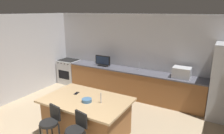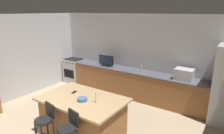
{
  "view_description": "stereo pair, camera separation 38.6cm",
  "coord_description": "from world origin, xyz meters",
  "px_view_note": "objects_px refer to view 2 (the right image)",
  "views": [
    {
      "loc": [
        2.37,
        -1.1,
        2.71
      ],
      "look_at": [
        -0.1,
        3.28,
        1.28
      ],
      "focal_mm": 32.09,
      "sensor_mm": 36.0,
      "label": 1
    },
    {
      "loc": [
        2.7,
        -0.9,
        2.71
      ],
      "look_at": [
        -0.1,
        3.28,
        1.28
      ],
      "focal_mm": 32.09,
      "sensor_mm": 36.0,
      "label": 2
    }
  ],
  "objects_px": {
    "kitchen_island": "(83,117)",
    "bar_stool_right": "(69,133)",
    "range_oven": "(74,70)",
    "cell_phone": "(74,92)",
    "tv_monitor": "(106,61)",
    "fruit_bowl": "(82,99)",
    "bar_stool_left": "(46,124)",
    "microwave": "(184,74)"
  },
  "relations": [
    {
      "from": "bar_stool_left",
      "to": "cell_phone",
      "type": "height_order",
      "value": "bar_stool_left"
    },
    {
      "from": "fruit_bowl",
      "to": "tv_monitor",
      "type": "bearing_deg",
      "value": 115.3
    },
    {
      "from": "kitchen_island",
      "to": "bar_stool_right",
      "type": "bearing_deg",
      "value": -66.63
    },
    {
      "from": "cell_phone",
      "to": "range_oven",
      "type": "bearing_deg",
      "value": 125.05
    },
    {
      "from": "range_oven",
      "to": "tv_monitor",
      "type": "distance_m",
      "value": 1.67
    },
    {
      "from": "kitchen_island",
      "to": "bar_stool_right",
      "type": "height_order",
      "value": "bar_stool_right"
    },
    {
      "from": "microwave",
      "to": "fruit_bowl",
      "type": "relative_size",
      "value": 2.36
    },
    {
      "from": "range_oven",
      "to": "tv_monitor",
      "type": "relative_size",
      "value": 1.65
    },
    {
      "from": "kitchen_island",
      "to": "range_oven",
      "type": "xyz_separation_m",
      "value": [
        -2.66,
        2.48,
        -0.01
      ]
    },
    {
      "from": "bar_stool_right",
      "to": "cell_phone",
      "type": "distance_m",
      "value": 1.13
    },
    {
      "from": "kitchen_island",
      "to": "bar_stool_right",
      "type": "relative_size",
      "value": 1.83
    },
    {
      "from": "range_oven",
      "to": "bar_stool_right",
      "type": "xyz_separation_m",
      "value": [
        2.97,
        -3.19,
        0.14
      ]
    },
    {
      "from": "range_oven",
      "to": "cell_phone",
      "type": "distance_m",
      "value": 3.31
    },
    {
      "from": "kitchen_island",
      "to": "microwave",
      "type": "bearing_deg",
      "value": 59.74
    },
    {
      "from": "tv_monitor",
      "to": "bar_stool_right",
      "type": "distance_m",
      "value": 3.47
    },
    {
      "from": "fruit_bowl",
      "to": "cell_phone",
      "type": "relative_size",
      "value": 1.36
    },
    {
      "from": "kitchen_island",
      "to": "tv_monitor",
      "type": "relative_size",
      "value": 3.27
    },
    {
      "from": "bar_stool_right",
      "to": "fruit_bowl",
      "type": "distance_m",
      "value": 0.74
    },
    {
      "from": "fruit_bowl",
      "to": "cell_phone",
      "type": "height_order",
      "value": "fruit_bowl"
    },
    {
      "from": "kitchen_island",
      "to": "tv_monitor",
      "type": "bearing_deg",
      "value": 114.45
    },
    {
      "from": "tv_monitor",
      "to": "cell_phone",
      "type": "height_order",
      "value": "tv_monitor"
    },
    {
      "from": "tv_monitor",
      "to": "cell_phone",
      "type": "xyz_separation_m",
      "value": [
        0.74,
        -2.29,
        -0.14
      ]
    },
    {
      "from": "kitchen_island",
      "to": "bar_stool_right",
      "type": "distance_m",
      "value": 0.79
    },
    {
      "from": "kitchen_island",
      "to": "bar_stool_left",
      "type": "bearing_deg",
      "value": -109.49
    },
    {
      "from": "range_oven",
      "to": "bar_stool_right",
      "type": "height_order",
      "value": "bar_stool_right"
    },
    {
      "from": "bar_stool_left",
      "to": "bar_stool_right",
      "type": "xyz_separation_m",
      "value": [
        0.58,
        0.05,
        -0.0
      ]
    },
    {
      "from": "tv_monitor",
      "to": "microwave",
      "type": "bearing_deg",
      "value": 1.16
    },
    {
      "from": "cell_phone",
      "to": "microwave",
      "type": "bearing_deg",
      "value": 42.94
    },
    {
      "from": "microwave",
      "to": "cell_phone",
      "type": "xyz_separation_m",
      "value": [
        -1.81,
        -2.34,
        -0.12
      ]
    },
    {
      "from": "bar_stool_left",
      "to": "fruit_bowl",
      "type": "height_order",
      "value": "bar_stool_left"
    },
    {
      "from": "range_oven",
      "to": "cell_phone",
      "type": "xyz_separation_m",
      "value": [
        2.29,
        -2.34,
        0.46
      ]
    },
    {
      "from": "bar_stool_right",
      "to": "fruit_bowl",
      "type": "xyz_separation_m",
      "value": [
        -0.22,
        0.62,
        0.35
      ]
    },
    {
      "from": "bar_stool_left",
      "to": "bar_stool_right",
      "type": "height_order",
      "value": "bar_stool_left"
    },
    {
      "from": "kitchen_island",
      "to": "range_oven",
      "type": "bearing_deg",
      "value": 137.03
    },
    {
      "from": "bar_stool_right",
      "to": "cell_phone",
      "type": "xyz_separation_m",
      "value": [
        -0.67,
        0.85,
        0.32
      ]
    },
    {
      "from": "tv_monitor",
      "to": "fruit_bowl",
      "type": "relative_size",
      "value": 2.71
    },
    {
      "from": "microwave",
      "to": "fruit_bowl",
      "type": "bearing_deg",
      "value": -117.82
    },
    {
      "from": "range_oven",
      "to": "cell_phone",
      "type": "bearing_deg",
      "value": -45.61
    },
    {
      "from": "kitchen_island",
      "to": "cell_phone",
      "type": "distance_m",
      "value": 0.6
    },
    {
      "from": "bar_stool_right",
      "to": "cell_phone",
      "type": "height_order",
      "value": "bar_stool_right"
    },
    {
      "from": "range_oven",
      "to": "fruit_bowl",
      "type": "bearing_deg",
      "value": -43.12
    },
    {
      "from": "bar_stool_right",
      "to": "microwave",
      "type": "bearing_deg",
      "value": 82.11
    }
  ]
}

